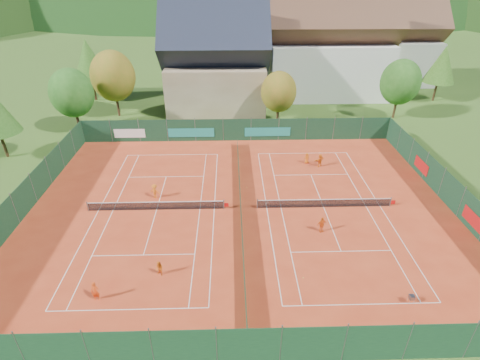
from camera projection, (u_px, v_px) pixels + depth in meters
name	position (u px, v px, depth m)	size (l,w,h in m)	color
ground	(241.00, 209.00, 35.76)	(600.00, 600.00, 0.00)	#31541A
clay_pad	(241.00, 208.00, 35.75)	(40.00, 32.00, 0.01)	#B8381B
court_markings_left	(157.00, 210.00, 35.55)	(11.03, 23.83, 0.00)	white
court_markings_right	(324.00, 207.00, 35.94)	(11.03, 23.83, 0.00)	white
tennis_net_left	(158.00, 205.00, 35.31)	(13.30, 0.10, 1.02)	#59595B
tennis_net_right	(326.00, 203.00, 35.69)	(13.30, 0.10, 1.02)	#59595B
court_divider	(241.00, 204.00, 35.50)	(0.03, 28.80, 1.00)	#133621
fence_north	(234.00, 130.00, 48.86)	(40.00, 0.10, 3.00)	#133520
fence_south	(249.00, 346.00, 21.15)	(40.00, 0.04, 3.00)	#153B21
fence_west	(24.00, 198.00, 34.52)	(0.04, 32.00, 3.00)	#153A21
fence_east	(451.00, 192.00, 35.54)	(0.09, 32.00, 3.00)	#13341F
chalet	(216.00, 65.00, 58.36)	(16.20, 12.00, 16.00)	tan
hotel_block_a	(328.00, 52.00, 63.63)	(21.60, 11.00, 17.25)	silver
hotel_block_b	(391.00, 47.00, 71.28)	(17.28, 10.00, 15.50)	silver
tree_west_front	(72.00, 93.00, 49.85)	(5.72, 5.72, 8.69)	#412517
tree_west_mid	(113.00, 76.00, 54.81)	(6.44, 6.44, 9.78)	#472A19
tree_west_back	(88.00, 60.00, 61.26)	(5.60, 5.60, 10.00)	#432817
tree_center	(279.00, 92.00, 52.60)	(5.01, 5.01, 7.60)	#462A19
tree_east_front	(400.00, 82.00, 54.42)	(5.72, 5.72, 8.69)	#473219
tree_east_mid	(442.00, 64.00, 61.26)	(5.04, 5.04, 9.00)	#432D17
tree_east_back	(378.00, 51.00, 67.65)	(7.15, 7.15, 10.86)	#4B2F1A
mountain_backdrop	(272.00, 65.00, 258.45)	(820.00, 530.00, 242.00)	black
ball_hopper	(412.00, 297.00, 25.50)	(0.34, 0.34, 0.80)	slate
loose_ball_0	(162.00, 272.00, 28.35)	(0.07, 0.07, 0.07)	#CCD833
loose_ball_1	(303.00, 278.00, 27.79)	(0.07, 0.07, 0.07)	#CCD833
loose_ball_2	(247.00, 187.00, 39.09)	(0.07, 0.07, 0.07)	#CCD833
loose_ball_3	(215.00, 165.00, 43.41)	(0.07, 0.07, 0.07)	#CCD833
player_left_near	(95.00, 291.00, 25.63)	(0.58, 0.38, 1.58)	#E44614
player_left_mid	(159.00, 269.00, 27.78)	(0.61, 0.48, 1.26)	orange
player_left_far	(155.00, 191.00, 37.06)	(0.98, 0.56, 1.52)	orange
player_right_near	(322.00, 224.00, 32.32)	(0.88, 0.36, 1.49)	#E35814
player_right_far_a	(307.00, 158.00, 43.63)	(0.63, 0.41, 1.29)	#D26012
player_right_far_b	(320.00, 160.00, 42.88)	(1.43, 0.45, 1.54)	orange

